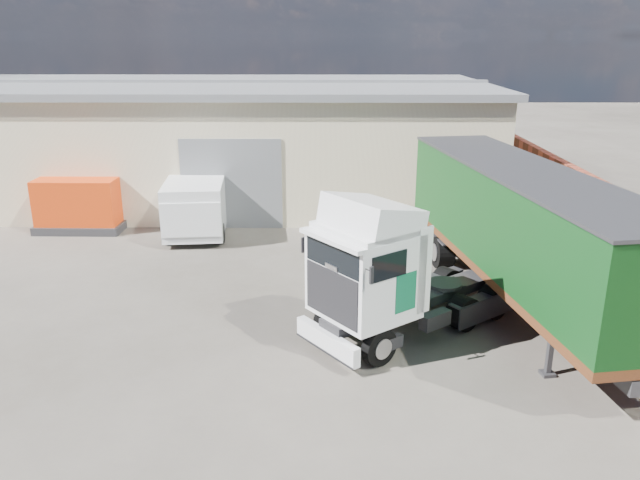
{
  "coord_description": "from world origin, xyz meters",
  "views": [
    {
      "loc": [
        1.69,
        -14.1,
        7.39
      ],
      "look_at": [
        1.56,
        3.0,
        1.77
      ],
      "focal_mm": 35.0,
      "sensor_mm": 36.0,
      "label": 1
    }
  ],
  "objects_px": {
    "orange_skip": "(81,207)",
    "panel_van": "(197,203)",
    "tractor_unit": "(387,279)",
    "box_trailer": "(519,224)"
  },
  "relations": [
    {
      "from": "tractor_unit",
      "to": "box_trailer",
      "type": "bearing_deg",
      "value": 81.6
    },
    {
      "from": "box_trailer",
      "to": "orange_skip",
      "type": "bearing_deg",
      "value": 145.65
    },
    {
      "from": "panel_van",
      "to": "tractor_unit",
      "type": "bearing_deg",
      "value": -60.21
    },
    {
      "from": "panel_van",
      "to": "orange_skip",
      "type": "bearing_deg",
      "value": 171.6
    },
    {
      "from": "tractor_unit",
      "to": "panel_van",
      "type": "bearing_deg",
      "value": 178.19
    },
    {
      "from": "tractor_unit",
      "to": "orange_skip",
      "type": "distance_m",
      "value": 14.69
    },
    {
      "from": "box_trailer",
      "to": "orange_skip",
      "type": "height_order",
      "value": "box_trailer"
    },
    {
      "from": "tractor_unit",
      "to": "box_trailer",
      "type": "xyz_separation_m",
      "value": [
        3.86,
        2.13,
        0.8
      ]
    },
    {
      "from": "tractor_unit",
      "to": "box_trailer",
      "type": "distance_m",
      "value": 4.48
    },
    {
      "from": "orange_skip",
      "to": "panel_van",
      "type": "bearing_deg",
      "value": -1.89
    }
  ]
}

